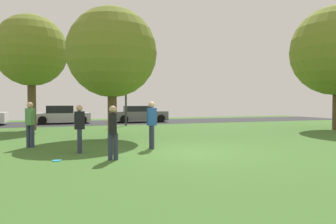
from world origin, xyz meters
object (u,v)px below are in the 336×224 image
Objects in this scene: maple_tree_near at (336,51)px; person_catcher at (80,127)px; person_bystander at (30,122)px; frisbee_disc at (57,161)px; street_lamp_post at (126,94)px; maple_tree_far at (31,51)px; person_walking at (113,130)px; person_thrower at (152,123)px; parked_car_grey at (140,114)px; parked_car_silver at (62,115)px; oak_tree_center at (112,53)px.

maple_tree_near is 4.70× the size of person_catcher.
person_bystander reaches higher than frisbee_disc.
street_lamp_post reaches higher than person_bystander.
person_catcher is (2.19, -9.63, -3.88)m from maple_tree_far.
street_lamp_post reaches higher than person_walking.
parked_car_grey is (3.19, 14.54, -0.32)m from person_thrower.
person_bystander is at bearing -25.29° from person_thrower.
frisbee_disc is 0.06× the size of parked_car_grey.
parked_car_silver is (-15.79, 11.25, -4.18)m from maple_tree_near.
maple_tree_near is 16.00m from person_walking.
maple_tree_near reaches higher than person_catcher.
maple_tree_near is 13.86m from street_lamp_post.
street_lamp_post is at bearing 147.64° from maple_tree_near.
maple_tree_far reaches higher than person_thrower.
maple_tree_far is 1.13× the size of oak_tree_center.
frisbee_disc is (1.48, -10.90, -4.75)m from maple_tree_far.
parked_car_silver is (-2.15, 11.25, -3.36)m from oak_tree_center.
person_bystander is (-17.02, -1.94, -3.88)m from maple_tree_near.
frisbee_disc is (-0.71, -1.28, -0.87)m from person_catcher.
street_lamp_post is at bearing 73.66° from oak_tree_center.
person_catcher is at bearing -109.07° from street_lamp_post.
oak_tree_center is 4.95m from person_bystander.
person_bystander is 1.06× the size of person_walking.
person_bystander is at bearing -86.14° from maple_tree_far.
person_thrower is 14.89m from parked_car_grey.
person_walking is at bearing -65.28° from person_catcher.
maple_tree_far is at bearing 97.73° from frisbee_disc.
maple_tree_far is 4.03× the size of person_thrower.
street_lamp_post is (5.51, 9.23, 1.31)m from person_bystander.
oak_tree_center is 0.81× the size of maple_tree_near.
frisbee_disc is at bearing -115.35° from oak_tree_center.
person_thrower reaches higher than person_catcher.
person_catcher reaches higher than frisbee_disc.
oak_tree_center is at bearing 63.68° from person_catcher.
street_lamp_post reaches higher than person_catcher.
maple_tree_near reaches higher than oak_tree_center.
person_catcher is 5.95× the size of frisbee_disc.
person_thrower is 2.54m from person_catcher.
person_walking is 0.36× the size of parked_car_grey.
person_bystander is 3.43m from frisbee_disc.
person_catcher is 11.84m from street_lamp_post.
oak_tree_center is 3.59× the size of person_bystander.
person_thrower is 11.17m from street_lamp_post.
parked_car_silver is at bearing 13.74° from person_walking.
person_thrower is 0.39× the size of parked_car_grey.
oak_tree_center reaches higher than parked_car_grey.
person_bystander reaches higher than parked_car_silver.
street_lamp_post is at bearing -8.93° from person_bystander.
street_lamp_post is (1.30, 11.02, 1.30)m from person_thrower.
maple_tree_far is 1.54× the size of street_lamp_post.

